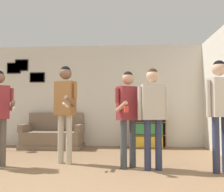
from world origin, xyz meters
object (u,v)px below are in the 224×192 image
bookshelf (148,129)px  person_watcher_holding_cup (128,108)px  couch (53,136)px  person_spectator_near_bookshelf (153,107)px  drinking_cup (155,107)px  person_spectator_far_right (220,102)px  person_player_foreground_center (65,102)px

bookshelf → person_watcher_holding_cup: person_watcher_holding_cup is taller
couch → bookshelf: 2.42m
couch → person_watcher_holding_cup: person_watcher_holding_cup is taller
person_spectator_near_bookshelf → drinking_cup: (0.28, 2.35, 0.02)m
bookshelf → person_watcher_holding_cup: (-0.50, -2.23, 0.51)m
person_spectator_far_right → person_watcher_holding_cup: bearing=171.6°
drinking_cup → person_spectator_near_bookshelf: bearing=-96.7°
person_spectator_near_bookshelf → person_watcher_holding_cup: bearing=163.4°
couch → person_spectator_near_bookshelf: person_spectator_near_bookshelf is taller
person_player_foreground_center → drinking_cup: 2.69m
bookshelf → drinking_cup: size_ratio=8.14×
person_spectator_near_bookshelf → person_player_foreground_center: bearing=166.0°
couch → drinking_cup: 2.70m
couch → person_watcher_holding_cup: 2.88m
couch → person_player_foreground_center: (0.75, -1.77, 0.81)m
person_player_foreground_center → person_watcher_holding_cup: bearing=-13.1°
bookshelf → person_spectator_far_right: size_ratio=0.55×
bookshelf → drinking_cup: drinking_cup is taller
person_spectator_near_bookshelf → drinking_cup: size_ratio=13.83×
person_player_foreground_center → person_spectator_far_right: bearing=-10.5°
person_spectator_near_bookshelf → person_spectator_far_right: person_spectator_far_right is taller
drinking_cup → bookshelf: bearing=-180.0°
couch → person_spectator_near_bookshelf: bearing=-43.1°
person_watcher_holding_cup → person_spectator_near_bookshelf: person_spectator_near_bookshelf is taller
person_watcher_holding_cup → drinking_cup: 2.34m
couch → person_player_foreground_center: size_ratio=0.85×
person_player_foreground_center → person_watcher_holding_cup: person_player_foreground_center is taller
couch → person_player_foreground_center: 2.09m
person_spectator_far_right → drinking_cup: size_ratio=14.67×
bookshelf → drinking_cup: 0.58m
person_player_foreground_center → drinking_cup: (1.83, 1.97, -0.07)m
bookshelf → person_watcher_holding_cup: 2.35m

